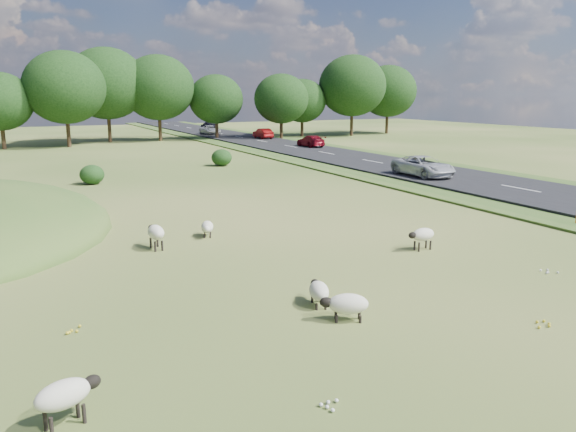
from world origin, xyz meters
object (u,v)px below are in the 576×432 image
object	(u,v)px
sheep_0	(319,291)
car_4	(311,141)
car_1	(210,130)
sheep_4	(65,394)
sheep_5	(347,304)
sheep_1	(156,232)
car_5	(423,166)
sheep_2	(422,235)
sheep_3	(207,227)
car_3	(209,125)
car_0	(263,133)

from	to	relation	value
sheep_0	car_4	bearing A→B (deg)	-11.26
sheep_0	car_1	world-z (taller)	car_1
sheep_4	sheep_5	xyz separation A→B (m)	(7.17, 1.91, -0.15)
car_1	car_4	bearing A→B (deg)	-80.89
sheep_0	car_4	world-z (taller)	car_4
sheep_1	car_4	xyz separation A→B (m)	(25.21, 33.89, 0.20)
sheep_0	sheep_5	world-z (taller)	sheep_5
sheep_1	sheep_0	bearing A→B (deg)	-163.72
car_5	sheep_1	bearing A→B (deg)	-154.88
car_5	car_1	bearing A→B (deg)	90.00
car_1	sheep_2	bearing A→B (deg)	-101.04
sheep_2	sheep_3	bearing A→B (deg)	-42.38
sheep_4	car_1	xyz separation A→B (m)	(25.68, 68.87, 0.25)
sheep_4	sheep_3	bearing A→B (deg)	42.51
sheep_3	car_1	bearing A→B (deg)	-179.44
sheep_2	sheep_4	distance (m)	15.04
sheep_2	sheep_3	distance (m)	8.90
sheep_2	car_5	xyz separation A→B (m)	(12.15, 14.75, 0.34)
sheep_0	sheep_4	xyz separation A→B (m)	(-7.05, -3.21, 0.18)
sheep_4	car_3	size ratio (longest dim) A/B	0.29
sheep_2	car_0	distance (m)	54.28
sheep_3	car_5	bearing A→B (deg)	134.61
sheep_2	car_3	xyz separation A→B (m)	(15.95, 74.40, 0.28)
car_1	car_4	distance (m)	23.99
sheep_1	car_3	world-z (taller)	car_3
sheep_1	car_3	size ratio (longest dim) A/B	0.30
car_4	car_1	bearing A→B (deg)	-80.89
sheep_1	car_5	world-z (taller)	car_5
sheep_3	car_3	distance (m)	72.40
sheep_5	sheep_2	bearing A→B (deg)	-116.12
sheep_0	sheep_3	distance (m)	9.06
car_3	car_0	bearing A→B (deg)	90.00
sheep_3	sheep_4	distance (m)	13.97
sheep_4	car_4	xyz separation A→B (m)	(29.48, 45.18, 0.24)
sheep_5	car_0	world-z (taller)	car_0
car_4	car_0	bearing A→B (deg)	-90.00
sheep_0	sheep_3	world-z (taller)	sheep_0
car_4	sheep_4	bearing A→B (deg)	56.88
sheep_2	car_3	world-z (taller)	car_3
sheep_4	car_3	world-z (taller)	car_3
sheep_1	car_1	size ratio (longest dim) A/B	0.29
sheep_5	car_5	world-z (taller)	car_5
sheep_1	car_3	bearing A→B (deg)	-22.59
car_0	car_3	xyz separation A→B (m)	(0.00, 22.52, -0.01)
sheep_0	sheep_3	size ratio (longest dim) A/B	1.06
sheep_3	car_1	world-z (taller)	car_1
sheep_5	car_4	bearing A→B (deg)	-89.69
sheep_2	sheep_4	world-z (taller)	sheep_4
sheep_2	car_1	distance (m)	63.46
sheep_0	sheep_4	size ratio (longest dim) A/B	0.99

